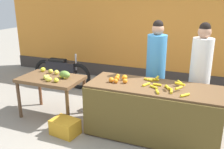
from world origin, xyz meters
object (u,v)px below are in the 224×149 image
object	(u,v)px
vendor_woman_blue_shirt	(156,71)
vendor_woman_white_shirt	(200,76)
produce_crate	(65,127)
parked_motorcycle	(61,71)
produce_sack	(105,96)

from	to	relation	value
vendor_woman_blue_shirt	vendor_woman_white_shirt	bearing A→B (deg)	-0.83
produce_crate	parked_motorcycle	bearing A→B (deg)	123.92
vendor_woman_blue_shirt	produce_crate	size ratio (longest dim) A/B	4.11
vendor_woman_white_shirt	produce_sack	size ratio (longest dim) A/B	3.10
produce_crate	vendor_woman_blue_shirt	bearing A→B (deg)	43.39
vendor_woman_blue_shirt	parked_motorcycle	bearing A→B (deg)	162.76
vendor_woman_white_shirt	parked_motorcycle	xyz separation A→B (m)	(-3.27, 0.79, -0.51)
vendor_woman_white_shirt	vendor_woman_blue_shirt	bearing A→B (deg)	179.17
vendor_woman_blue_shirt	parked_motorcycle	world-z (taller)	vendor_woman_blue_shirt
vendor_woman_blue_shirt	parked_motorcycle	distance (m)	2.69
vendor_woman_white_shirt	produce_crate	world-z (taller)	vendor_woman_white_shirt
vendor_woman_blue_shirt	produce_sack	xyz separation A→B (m)	(-0.98, -0.03, -0.62)
vendor_woman_blue_shirt	produce_crate	world-z (taller)	vendor_woman_blue_shirt
vendor_woman_blue_shirt	vendor_woman_white_shirt	world-z (taller)	vendor_woman_blue_shirt
produce_crate	produce_sack	xyz separation A→B (m)	(0.24, 1.12, 0.16)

